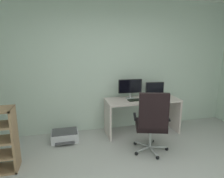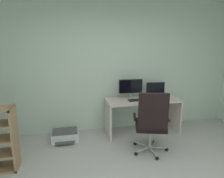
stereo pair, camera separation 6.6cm
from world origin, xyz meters
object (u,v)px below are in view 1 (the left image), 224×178
(monitor_main, at_px, (130,87))
(keyboard, at_px, (136,100))
(desk, at_px, (142,108))
(monitor_secondary, at_px, (155,89))
(printer, at_px, (65,136))
(office_chair, at_px, (152,121))
(computer_mouse, at_px, (150,98))

(monitor_main, distance_m, keyboard, 0.29)
(desk, distance_m, keyboard, 0.26)
(monitor_secondary, xyz_separation_m, printer, (-1.90, -0.12, -0.81))
(monitor_main, bearing_deg, keyboard, -60.98)
(monitor_secondary, relative_size, office_chair, 0.35)
(office_chair, xyz_separation_m, printer, (-1.42, 0.82, -0.50))
(monitor_secondary, height_order, printer, monitor_secondary)
(printer, bearing_deg, desk, 0.98)
(monitor_secondary, bearing_deg, keyboard, -161.76)
(monitor_secondary, relative_size, printer, 0.76)
(keyboard, distance_m, printer, 1.58)
(desk, relative_size, computer_mouse, 15.14)
(desk, relative_size, office_chair, 1.37)
(desk, relative_size, printer, 2.96)
(office_chair, bearing_deg, computer_mouse, 68.52)
(monitor_secondary, xyz_separation_m, keyboard, (-0.46, -0.15, -0.17))
(keyboard, xyz_separation_m, printer, (-1.44, 0.03, -0.64))
(monitor_secondary, xyz_separation_m, office_chair, (-0.48, -0.95, -0.31))
(monitor_secondary, distance_m, computer_mouse, 0.28)
(monitor_secondary, xyz_separation_m, computer_mouse, (-0.17, -0.15, -0.17))
(monitor_secondary, bearing_deg, computer_mouse, -138.42)
(monitor_main, bearing_deg, monitor_secondary, 0.01)
(monitor_main, relative_size, printer, 0.96)
(monitor_secondary, height_order, office_chair, office_chair)
(computer_mouse, relative_size, office_chair, 0.09)
(monitor_main, distance_m, monitor_secondary, 0.55)
(desk, height_order, office_chair, office_chair)
(monitor_main, xyz_separation_m, keyboard, (0.08, -0.15, -0.23))
(monitor_main, bearing_deg, desk, -21.74)
(desk, distance_m, printer, 1.65)
(monitor_main, bearing_deg, office_chair, -85.91)
(computer_mouse, distance_m, office_chair, 0.87)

